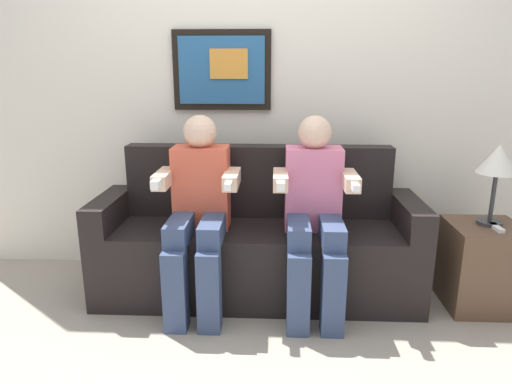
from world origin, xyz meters
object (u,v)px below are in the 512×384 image
Objects in this scene: couch at (257,245)px; spare_remote_on_table at (496,228)px; table_lamp at (498,163)px; person_on_right at (314,208)px; side_table_right at (481,266)px; person_on_left at (199,207)px.

spare_remote_on_table is (1.34, -0.17, 0.20)m from couch.
person_on_right is at bearing -175.22° from table_lamp.
table_lamp reaches higher than spare_remote_on_table.
couch is 1.32m from side_table_right.
person_on_left is 1.68m from table_lamp.
table_lamp is at bearing 2.92° from person_on_left.
couch is 1.45m from table_lamp.
person_on_right is 1.05m from side_table_right.
person_on_left is 2.22× the size of side_table_right.
couch is at bearing 152.74° from person_on_right.
couch is 1.74× the size of person_on_right.
couch reaches higher than spare_remote_on_table.
side_table_right is 0.27m from spare_remote_on_table.
couch is 1.74× the size of person_on_left.
person_on_left reaches higher than side_table_right.
person_on_left reaches higher than spare_remote_on_table.
person_on_right reaches higher than table_lamp.
table_lamp is at bearing 90.79° from spare_remote_on_table.
table_lamp is 0.36m from spare_remote_on_table.
person_on_left is at bearing 180.00° from person_on_right.
couch is at bearing 176.45° from table_lamp.
person_on_left is 1.68m from side_table_right.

